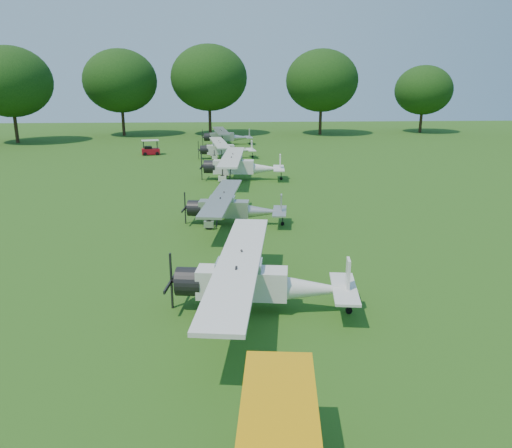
% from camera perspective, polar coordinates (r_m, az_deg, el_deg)
% --- Properties ---
extents(ground, '(160.00, 160.00, 0.00)m').
position_cam_1_polar(ground, '(20.17, -3.12, -6.84)').
color(ground, '#224C13').
rests_on(ground, ground).
extents(tree_belt, '(137.36, 130.27, 14.52)m').
position_cam_1_polar(tree_belt, '(19.09, 7.73, 16.49)').
color(tree_belt, black).
rests_on(tree_belt, ground).
extents(aircraft_3, '(6.65, 10.55, 2.07)m').
position_cam_1_polar(aircraft_3, '(17.46, 0.01, -6.28)').
color(aircraft_3, silver).
rests_on(aircraft_3, ground).
extents(aircraft_4, '(5.85, 9.29, 1.82)m').
position_cam_1_polar(aircraft_4, '(27.97, -2.81, 2.05)').
color(aircraft_4, '#B6B6BA').
rests_on(aircraft_4, ground).
extents(aircraft_5, '(6.85, 10.92, 2.15)m').
position_cam_1_polar(aircraft_5, '(40.76, -1.87, 6.80)').
color(aircraft_5, silver).
rests_on(aircraft_5, ground).
extents(aircraft_6, '(5.97, 9.50, 1.86)m').
position_cam_1_polar(aircraft_6, '(52.36, -3.61, 8.68)').
color(aircraft_6, silver).
rests_on(aircraft_6, ground).
extents(aircraft_7, '(6.34, 10.10, 1.99)m').
position_cam_1_polar(aircraft_7, '(63.69, -3.51, 10.07)').
color(aircraft_7, '#B6B6BA').
rests_on(aircraft_7, ground).
extents(golf_cart, '(2.07, 1.51, 1.60)m').
position_cam_1_polar(golf_cart, '(55.99, -12.00, 8.28)').
color(golf_cart, '#9E0B18').
rests_on(golf_cart, ground).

